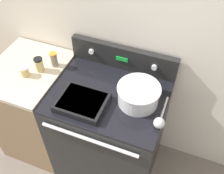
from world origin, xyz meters
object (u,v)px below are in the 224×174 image
(ladle, at_px, (160,121))
(spice_jar_black_cap, at_px, (39,64))
(casserole_dish, at_px, (82,102))
(spice_jar_orange_cap, at_px, (54,59))
(spice_jar_white_cap, at_px, (24,71))
(mixing_bowl, at_px, (139,94))

(ladle, xyz_separation_m, spice_jar_black_cap, (-0.94, 0.15, 0.04))
(ladle, bearing_deg, casserole_dish, -176.83)
(casserole_dish, bearing_deg, ladle, 3.17)
(spice_jar_black_cap, bearing_deg, casserole_dish, -22.64)
(casserole_dish, distance_m, ladle, 0.51)
(casserole_dish, xyz_separation_m, spice_jar_orange_cap, (-0.36, 0.27, 0.04))
(spice_jar_orange_cap, xyz_separation_m, spice_jar_white_cap, (-0.14, -0.17, -0.02))
(casserole_dish, relative_size, spice_jar_black_cap, 2.87)
(mixing_bowl, relative_size, spice_jar_white_cap, 3.59)
(mixing_bowl, height_order, spice_jar_black_cap, mixing_bowl)
(casserole_dish, height_order, ladle, ladle)
(mixing_bowl, distance_m, casserole_dish, 0.37)
(casserole_dish, height_order, spice_jar_white_cap, spice_jar_white_cap)
(spice_jar_black_cap, bearing_deg, spice_jar_white_cap, -130.33)
(mixing_bowl, distance_m, ladle, 0.23)
(ladle, relative_size, spice_jar_white_cap, 3.56)
(mixing_bowl, bearing_deg, spice_jar_black_cap, 178.45)
(mixing_bowl, relative_size, spice_jar_black_cap, 2.58)
(ladle, bearing_deg, spice_jar_orange_cap, 164.65)
(casserole_dish, xyz_separation_m, spice_jar_white_cap, (-0.50, 0.09, 0.02))
(mixing_bowl, xyz_separation_m, spice_jar_orange_cap, (-0.69, 0.11, -0.01))
(mixing_bowl, bearing_deg, spice_jar_white_cap, -175.56)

